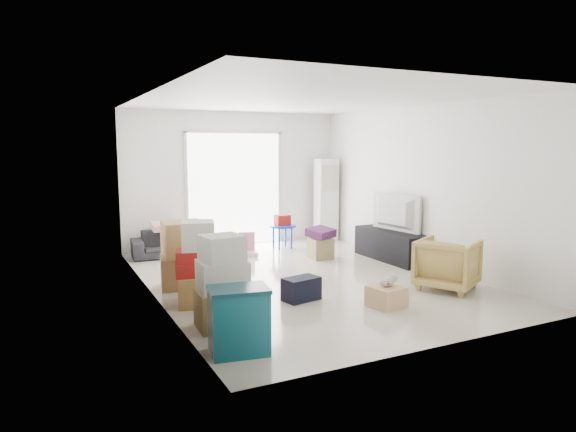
# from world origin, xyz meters

# --- Properties ---
(room_shell) EXTENTS (4.98, 6.48, 3.18)m
(room_shell) POSITION_xyz_m (0.00, 0.00, 1.35)
(room_shell) COLOR beige
(room_shell) RESTS_ON ground
(sliding_door) EXTENTS (2.10, 0.04, 2.33)m
(sliding_door) POSITION_xyz_m (0.00, 2.98, 1.24)
(sliding_door) COLOR white
(sliding_door) RESTS_ON room_shell
(ac_tower) EXTENTS (0.45, 0.30, 1.75)m
(ac_tower) POSITION_xyz_m (1.95, 2.65, 0.88)
(ac_tower) COLOR white
(ac_tower) RESTS_ON room_shell
(tv_console) EXTENTS (0.47, 1.58, 0.53)m
(tv_console) POSITION_xyz_m (2.00, 0.45, 0.26)
(tv_console) COLOR black
(tv_console) RESTS_ON room_shell
(television) EXTENTS (0.78, 1.20, 0.15)m
(television) POSITION_xyz_m (2.00, 0.45, 0.60)
(television) COLOR black
(television) RESTS_ON tv_console
(sofa) EXTENTS (1.67, 0.60, 0.64)m
(sofa) POSITION_xyz_m (-1.32, 2.50, 0.32)
(sofa) COLOR #27282C
(sofa) RESTS_ON room_shell
(pillow_left) EXTENTS (0.37, 0.30, 0.11)m
(pillow_left) POSITION_xyz_m (-1.58, 2.53, 0.69)
(pillow_left) COLOR #E0A3AE
(pillow_left) RESTS_ON sofa
(pillow_right) EXTENTS (0.44, 0.42, 0.12)m
(pillow_right) POSITION_xyz_m (-1.01, 2.50, 0.70)
(pillow_right) COLOR #E0A3AE
(pillow_right) RESTS_ON sofa
(armchair) EXTENTS (1.00, 1.02, 0.79)m
(armchair) POSITION_xyz_m (1.58, -1.41, 0.40)
(armchair) COLOR tan
(armchair) RESTS_ON room_shell
(storage_bins) EXTENTS (0.64, 0.50, 0.66)m
(storage_bins) POSITION_xyz_m (-1.90, -2.26, 0.33)
(storage_bins) COLOR #0F4E5A
(storage_bins) RESTS_ON room_shell
(box_stack_a) EXTENTS (0.60, 0.51, 1.05)m
(box_stack_a) POSITION_xyz_m (-1.80, -1.49, 0.47)
(box_stack_a) COLOR #A8854C
(box_stack_a) RESTS_ON room_shell
(box_stack_b) EXTENTS (0.64, 0.64, 1.08)m
(box_stack_b) POSITION_xyz_m (-1.80, -0.55, 0.47)
(box_stack_b) COLOR #A8854C
(box_stack_b) RESTS_ON room_shell
(box_stack_c) EXTENTS (0.72, 0.63, 0.96)m
(box_stack_c) POSITION_xyz_m (-1.77, 0.33, 0.46)
(box_stack_c) COLOR #A8854C
(box_stack_c) RESTS_ON room_shell
(loose_box) EXTENTS (0.45, 0.45, 0.34)m
(loose_box) POSITION_xyz_m (-1.32, 0.24, 0.17)
(loose_box) COLOR #A8854C
(loose_box) RESTS_ON room_shell
(duffel_bag) EXTENTS (0.52, 0.37, 0.30)m
(duffel_bag) POSITION_xyz_m (-0.54, -0.98, 0.15)
(duffel_bag) COLOR black
(duffel_bag) RESTS_ON room_shell
(ottoman) EXTENTS (0.39, 0.39, 0.37)m
(ottoman) POSITION_xyz_m (0.94, 1.10, 0.19)
(ottoman) COLOR #9D975B
(ottoman) RESTS_ON room_shell
(blanket) EXTENTS (0.51, 0.51, 0.14)m
(blanket) POSITION_xyz_m (0.94, 1.10, 0.44)
(blanket) COLOR #562256
(blanket) RESTS_ON ottoman
(kids_table) EXTENTS (0.54, 0.54, 0.67)m
(kids_table) POSITION_xyz_m (0.72, 2.25, 0.48)
(kids_table) COLOR #0D36CC
(kids_table) RESTS_ON room_shell
(toy_walker) EXTENTS (0.40, 0.38, 0.43)m
(toy_walker) POSITION_xyz_m (-0.14, 1.93, 0.12)
(toy_walker) COLOR silver
(toy_walker) RESTS_ON room_shell
(wood_crate) EXTENTS (0.46, 0.46, 0.26)m
(wood_crate) POSITION_xyz_m (0.30, -1.70, 0.13)
(wood_crate) COLOR tan
(wood_crate) RESTS_ON room_shell
(plush_bunny) EXTENTS (0.28, 0.17, 0.14)m
(plush_bunny) POSITION_xyz_m (0.33, -1.69, 0.33)
(plush_bunny) COLOR #B2ADA8
(plush_bunny) RESTS_ON wood_crate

